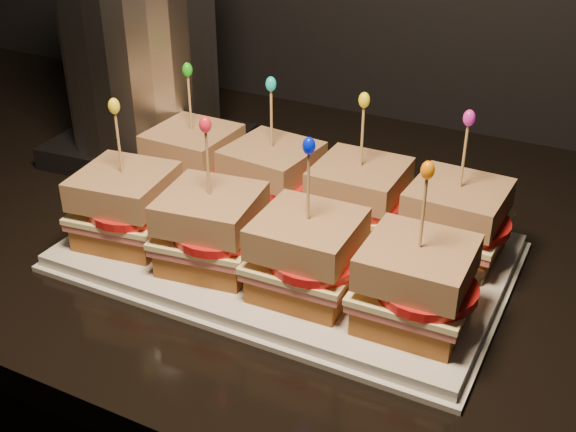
% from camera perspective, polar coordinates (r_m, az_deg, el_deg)
% --- Properties ---
extents(granite_slab, '(2.63, 0.74, 0.03)m').
position_cam_1_polar(granite_slab, '(0.83, 16.99, -4.97)').
color(granite_slab, black).
rests_on(granite_slab, cabinet).
extents(platter, '(0.46, 0.28, 0.02)m').
position_cam_1_polar(platter, '(0.80, 0.00, -2.89)').
color(platter, silver).
rests_on(platter, granite_slab).
extents(platter_rim, '(0.47, 0.30, 0.01)m').
position_cam_1_polar(platter_rim, '(0.80, 0.00, -3.25)').
color(platter_rim, silver).
rests_on(platter_rim, granite_slab).
extents(sandwich_0_bread_bot, '(0.09, 0.09, 0.03)m').
position_cam_1_polar(sandwich_0_bread_bot, '(0.91, -7.34, 2.79)').
color(sandwich_0_bread_bot, brown).
rests_on(sandwich_0_bread_bot, platter).
extents(sandwich_0_ham, '(0.10, 0.10, 0.01)m').
position_cam_1_polar(sandwich_0_ham, '(0.90, -7.41, 3.75)').
color(sandwich_0_ham, '#C55458').
rests_on(sandwich_0_ham, sandwich_0_bread_bot).
extents(sandwich_0_cheese, '(0.11, 0.10, 0.01)m').
position_cam_1_polar(sandwich_0_cheese, '(0.90, -7.44, 4.15)').
color(sandwich_0_cheese, '#FBF1A6').
rests_on(sandwich_0_cheese, sandwich_0_ham).
extents(sandwich_0_tomato, '(0.09, 0.09, 0.01)m').
position_cam_1_polar(sandwich_0_tomato, '(0.89, -7.03, 4.30)').
color(sandwich_0_tomato, red).
rests_on(sandwich_0_tomato, sandwich_0_cheese).
extents(sandwich_0_bread_top, '(0.10, 0.10, 0.03)m').
position_cam_1_polar(sandwich_0_bread_top, '(0.89, -7.55, 5.79)').
color(sandwich_0_bread_top, brown).
rests_on(sandwich_0_bread_top, sandwich_0_tomato).
extents(sandwich_0_pick, '(0.00, 0.00, 0.09)m').
position_cam_1_polar(sandwich_0_pick, '(0.87, -7.75, 8.56)').
color(sandwich_0_pick, tan).
rests_on(sandwich_0_pick, sandwich_0_bread_top).
extents(sandwich_0_frill, '(0.01, 0.01, 0.02)m').
position_cam_1_polar(sandwich_0_frill, '(0.86, -7.95, 11.38)').
color(sandwich_0_frill, '#1FA915').
rests_on(sandwich_0_frill, sandwich_0_pick).
extents(sandwich_1_bread_bot, '(0.10, 0.10, 0.03)m').
position_cam_1_polar(sandwich_1_bread_bot, '(0.86, -1.25, 1.33)').
color(sandwich_1_bread_bot, brown).
rests_on(sandwich_1_bread_bot, platter).
extents(sandwich_1_ham, '(0.11, 0.11, 0.01)m').
position_cam_1_polar(sandwich_1_ham, '(0.85, -1.26, 2.33)').
color(sandwich_1_ham, '#C55458').
rests_on(sandwich_1_ham, sandwich_1_bread_bot).
extents(sandwich_1_cheese, '(0.11, 0.11, 0.01)m').
position_cam_1_polar(sandwich_1_cheese, '(0.85, -1.26, 2.75)').
color(sandwich_1_cheese, '#FBF1A6').
rests_on(sandwich_1_cheese, sandwich_1_ham).
extents(sandwich_1_tomato, '(0.09, 0.09, 0.01)m').
position_cam_1_polar(sandwich_1_tomato, '(0.83, -0.74, 2.88)').
color(sandwich_1_tomato, red).
rests_on(sandwich_1_tomato, sandwich_1_cheese).
extents(sandwich_1_bread_top, '(0.10, 0.10, 0.03)m').
position_cam_1_polar(sandwich_1_bread_top, '(0.84, -1.28, 4.47)').
color(sandwich_1_bread_top, brown).
rests_on(sandwich_1_bread_top, sandwich_1_tomato).
extents(sandwich_1_pick, '(0.00, 0.00, 0.09)m').
position_cam_1_polar(sandwich_1_pick, '(0.82, -1.32, 7.40)').
color(sandwich_1_pick, tan).
rests_on(sandwich_1_pick, sandwich_1_bread_top).
extents(sandwich_1_frill, '(0.01, 0.01, 0.02)m').
position_cam_1_polar(sandwich_1_frill, '(0.80, -1.36, 10.38)').
color(sandwich_1_frill, '#11C3B4').
rests_on(sandwich_1_frill, sandwich_1_pick).
extents(sandwich_2_bread_bot, '(0.09, 0.09, 0.03)m').
position_cam_1_polar(sandwich_2_bread_bot, '(0.82, 5.53, -0.32)').
color(sandwich_2_bread_bot, brown).
rests_on(sandwich_2_bread_bot, platter).
extents(sandwich_2_ham, '(0.10, 0.10, 0.01)m').
position_cam_1_polar(sandwich_2_ham, '(0.81, 5.58, 0.71)').
color(sandwich_2_ham, '#C55458').
rests_on(sandwich_2_ham, sandwich_2_bread_bot).
extents(sandwich_2_cheese, '(0.10, 0.10, 0.01)m').
position_cam_1_polar(sandwich_2_cheese, '(0.81, 5.61, 1.15)').
color(sandwich_2_cheese, '#FBF1A6').
rests_on(sandwich_2_cheese, sandwich_2_ham).
extents(sandwich_2_tomato, '(0.09, 0.09, 0.01)m').
position_cam_1_polar(sandwich_2_tomato, '(0.79, 6.27, 1.26)').
color(sandwich_2_tomato, red).
rests_on(sandwich_2_tomato, sandwich_2_cheese).
extents(sandwich_2_bread_top, '(0.10, 0.10, 0.03)m').
position_cam_1_polar(sandwich_2_bread_top, '(0.79, 5.70, 2.93)').
color(sandwich_2_bread_top, brown).
rests_on(sandwich_2_bread_top, sandwich_2_tomato).
extents(sandwich_2_pick, '(0.00, 0.00, 0.09)m').
position_cam_1_polar(sandwich_2_pick, '(0.77, 5.87, 5.98)').
color(sandwich_2_pick, tan).
rests_on(sandwich_2_pick, sandwich_2_bread_top).
extents(sandwich_2_frill, '(0.01, 0.01, 0.02)m').
position_cam_1_polar(sandwich_2_frill, '(0.76, 6.04, 9.10)').
color(sandwich_2_frill, yellow).
rests_on(sandwich_2_frill, sandwich_2_pick).
extents(sandwich_3_bread_bot, '(0.10, 0.10, 0.03)m').
position_cam_1_polar(sandwich_3_bread_bot, '(0.79, 12.88, -2.11)').
color(sandwich_3_bread_bot, brown).
rests_on(sandwich_3_bread_bot, platter).
extents(sandwich_3_ham, '(0.10, 0.10, 0.01)m').
position_cam_1_polar(sandwich_3_ham, '(0.78, 13.01, -1.05)').
color(sandwich_3_ham, '#C55458').
rests_on(sandwich_3_ham, sandwich_3_bread_bot).
extents(sandwich_3_cheese, '(0.11, 0.10, 0.01)m').
position_cam_1_polar(sandwich_3_cheese, '(0.78, 13.07, -0.61)').
color(sandwich_3_cheese, '#FBF1A6').
rests_on(sandwich_3_cheese, sandwich_3_ham).
extents(sandwich_3_tomato, '(0.09, 0.09, 0.01)m').
position_cam_1_polar(sandwich_3_tomato, '(0.77, 13.87, -0.53)').
color(sandwich_3_tomato, red).
rests_on(sandwich_3_tomato, sandwich_3_cheese).
extents(sandwich_3_bread_top, '(0.10, 0.10, 0.03)m').
position_cam_1_polar(sandwich_3_bread_top, '(0.77, 13.30, 1.21)').
color(sandwich_3_bread_top, brown).
rests_on(sandwich_3_bread_top, sandwich_3_tomato).
extents(sandwich_3_pick, '(0.00, 0.00, 0.09)m').
position_cam_1_polar(sandwich_3_pick, '(0.75, 13.70, 4.32)').
color(sandwich_3_pick, tan).
rests_on(sandwich_3_pick, sandwich_3_bread_top).
extents(sandwich_3_frill, '(0.01, 0.01, 0.02)m').
position_cam_1_polar(sandwich_3_frill, '(0.73, 14.12, 7.53)').
color(sandwich_3_frill, '#D520AC').
rests_on(sandwich_3_frill, sandwich_3_pick).
extents(sandwich_4_bread_bot, '(0.10, 0.10, 0.03)m').
position_cam_1_polar(sandwich_4_bread_bot, '(0.82, -12.44, -0.92)').
color(sandwich_4_bread_bot, brown).
rests_on(sandwich_4_bread_bot, platter).
extents(sandwich_4_ham, '(0.11, 0.11, 0.01)m').
position_cam_1_polar(sandwich_4_ham, '(0.81, -12.56, 0.11)').
color(sandwich_4_ham, '#C55458').
rests_on(sandwich_4_ham, sandwich_4_bread_bot).
extents(sandwich_4_cheese, '(0.12, 0.11, 0.01)m').
position_cam_1_polar(sandwich_4_cheese, '(0.81, -12.61, 0.54)').
color(sandwich_4_cheese, '#FBF1A6').
rests_on(sandwich_4_cheese, sandwich_4_ham).
extents(sandwich_4_tomato, '(0.09, 0.09, 0.01)m').
position_cam_1_polar(sandwich_4_tomato, '(0.79, -12.26, 0.64)').
color(sandwich_4_tomato, red).
rests_on(sandwich_4_tomato, sandwich_4_cheese).
extents(sandwich_4_bread_top, '(0.11, 0.11, 0.03)m').
position_cam_1_polar(sandwich_4_bread_top, '(0.79, -12.83, 2.32)').
color(sandwich_4_bread_top, brown).
rests_on(sandwich_4_bread_top, sandwich_4_tomato).
extents(sandwich_4_pick, '(0.00, 0.00, 0.09)m').
position_cam_1_polar(sandwich_4_pick, '(0.78, -13.20, 5.35)').
color(sandwich_4_pick, tan).
rests_on(sandwich_4_pick, sandwich_4_bread_top).
extents(sandwich_4_frill, '(0.01, 0.01, 0.02)m').
position_cam_1_polar(sandwich_4_frill, '(0.76, -13.59, 8.45)').
color(sandwich_4_frill, yellow).
rests_on(sandwich_4_frill, sandwich_4_pick).
extents(sandwich_5_bread_bot, '(0.10, 0.10, 0.03)m').
position_cam_1_polar(sandwich_5_bread_bot, '(0.76, -5.95, -2.83)').
color(sandwich_5_bread_bot, brown).
rests_on(sandwich_5_bread_bot, platter).
extents(sandwich_5_ham, '(0.11, 0.11, 0.01)m').
position_cam_1_polar(sandwich_5_ham, '(0.75, -6.02, -1.75)').
color(sandwich_5_ham, '#C55458').
rests_on(sandwich_5_ham, sandwich_5_bread_bot).
extents(sandwich_5_cheese, '(0.12, 0.11, 0.01)m').
position_cam_1_polar(sandwich_5_cheese, '(0.75, -6.04, -1.29)').
color(sandwich_5_cheese, '#FBF1A6').
rests_on(sandwich_5_cheese, sandwich_5_ham).
extents(sandwich_5_tomato, '(0.09, 0.09, 0.01)m').
position_cam_1_polar(sandwich_5_tomato, '(0.73, -5.54, -1.21)').
color(sandwich_5_tomato, red).
rests_on(sandwich_5_tomato, sandwich_5_cheese).
extents(sandwich_5_bread_top, '(0.11, 0.11, 0.03)m').
position_cam_1_polar(sandwich_5_bread_top, '(0.73, -6.16, 0.59)').
color(sandwich_5_bread_top, brown).
rests_on(sandwich_5_bread_top, sandwich_5_tomato).
extents(sandwich_5_pick, '(0.00, 0.00, 0.09)m').
position_cam_1_polar(sandwich_5_pick, '(0.71, -6.35, 3.84)').
color(sandwich_5_pick, tan).
rests_on(sandwich_5_pick, sandwich_5_bread_top).
extents(sandwich_5_frill, '(0.01, 0.01, 0.02)m').
position_cam_1_polar(sandwich_5_frill, '(0.70, -6.55, 7.18)').
color(sandwich_5_frill, red).
rests_on(sandwich_5_frill, sandwich_5_pick).
extents(sandwich_6_bread_bot, '(0.09, 0.09, 0.03)m').
position_cam_1_polar(sandwich_6_bread_bot, '(0.72, 1.50, -4.98)').
color(sandwich_6_bread_bot, brown).
rests_on(sandwich_6_bread_bot, platter).
extents(sandwich_6_ham, '(0.10, 0.10, 0.01)m').
position_cam_1_polar(sandwich_6_ham, '(0.71, 1.52, -3.85)').
color(sandwich_6_ham, '#C55458').
rests_on(sandwich_6_ham, sandwich_6_bread_bot).
extents(sandwich_6_cheese, '(0.11, 0.10, 0.01)m').
position_cam_1_polar(sandwich_6_cheese, '(0.70, 1.53, -3.37)').
color(sandwich_6_cheese, '#FBF1A6').
rests_on(sandwich_6_cheese, sandwich_6_ham).
extents(sandwich_6_tomato, '(0.09, 0.09, 0.01)m').
position_cam_1_polar(sandwich_6_tomato, '(0.69, 2.22, -3.33)').
color(sandwich_6_tomato, red).
rests_on(sandwich_6_tomato, sandwich_6_cheese).
extents(sandwich_6_bread_top, '(0.10, 0.10, 0.03)m').
position_cam_1_polar(sandwich_6_bread_top, '(0.69, 1.56, -1.41)').
color(sandwich_6_bread_top, brown).
rests_on(sandwich_6_bread_top, sandwich_6_tomato).
extents(sandwich_6_pick, '(0.00, 0.00, 0.09)m').
position_cam_1_polar(sandwich_6_pick, '(0.66, 1.61, 2.01)').
color(sandwich_6_pick, tan).
rests_on(sandwich_6_pick, sandwich_6_bread_top).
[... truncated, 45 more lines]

